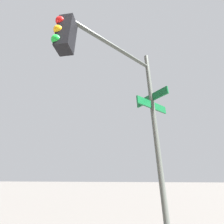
% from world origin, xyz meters
% --- Properties ---
extents(traffic_signal_near, '(2.31, 2.25, 5.12)m').
position_xyz_m(traffic_signal_near, '(-6.07, -6.63, 3.59)').
color(traffic_signal_near, '#474C47').
rests_on(traffic_signal_near, ground_plane).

